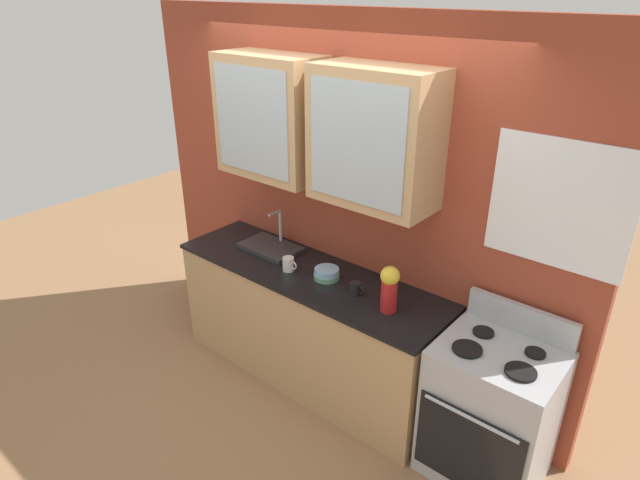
% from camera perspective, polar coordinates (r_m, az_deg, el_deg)
% --- Properties ---
extents(ground_plane, '(10.00, 10.00, 0.00)m').
position_cam_1_polar(ground_plane, '(4.36, -1.15, -13.85)').
color(ground_plane, '#936B47').
extents(back_wall_unit, '(3.72, 0.48, 2.64)m').
position_cam_1_polar(back_wall_unit, '(3.79, 1.53, 6.42)').
color(back_wall_unit, '#993D28').
rests_on(back_wall_unit, ground_plane).
extents(counter, '(2.14, 0.63, 0.90)m').
position_cam_1_polar(counter, '(4.09, -1.20, -8.96)').
color(counter, tan).
rests_on(counter, ground_plane).
extents(stove_range, '(0.68, 0.60, 1.08)m').
position_cam_1_polar(stove_range, '(3.51, 17.52, -17.02)').
color(stove_range, '#ADAFB5').
rests_on(stove_range, ground_plane).
extents(sink_faucet, '(0.47, 0.29, 0.29)m').
position_cam_1_polar(sink_faucet, '(4.19, -5.21, -0.66)').
color(sink_faucet, '#2D2D30').
rests_on(sink_faucet, counter).
extents(bowl_stack, '(0.18, 0.18, 0.07)m').
position_cam_1_polar(bowl_stack, '(3.76, 0.71, -3.57)').
color(bowl_stack, '#669972').
rests_on(bowl_stack, counter).
extents(vase, '(0.12, 0.12, 0.31)m').
position_cam_1_polar(vase, '(3.36, 7.35, -4.96)').
color(vase, '#B21E1E').
rests_on(vase, counter).
extents(cup_near_sink, '(0.12, 0.08, 0.10)m').
position_cam_1_polar(cup_near_sink, '(3.85, -3.33, -2.56)').
color(cup_near_sink, silver).
rests_on(cup_near_sink, counter).
extents(cup_near_bowls, '(0.11, 0.07, 0.09)m').
position_cam_1_polar(cup_near_bowls, '(3.57, 3.79, -5.14)').
color(cup_near_bowls, black).
rests_on(cup_near_bowls, counter).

